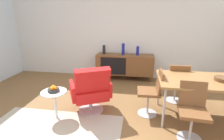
% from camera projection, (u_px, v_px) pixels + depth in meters
% --- Properties ---
extents(ground_plane, '(8.32, 8.32, 0.00)m').
position_uv_depth(ground_plane, '(97.00, 125.00, 2.94)').
color(ground_plane, brown).
extents(wall_back, '(6.80, 0.12, 2.80)m').
position_uv_depth(wall_back, '(117.00, 29.00, 4.96)').
color(wall_back, silver).
rests_on(wall_back, ground_plane).
extents(sideboard, '(1.60, 0.45, 0.72)m').
position_uv_depth(sideboard, '(125.00, 64.00, 4.93)').
color(sideboard, brown).
rests_on(sideboard, ground_plane).
extents(vase_cobalt, '(0.08, 0.08, 0.32)m').
position_uv_depth(vase_cobalt, '(123.00, 49.00, 4.81)').
color(vase_cobalt, navy).
rests_on(vase_cobalt, sideboard).
extents(vase_sculptural_dark, '(0.08, 0.08, 0.25)m').
position_uv_depth(vase_sculptural_dark, '(104.00, 50.00, 4.90)').
color(vase_sculptural_dark, black).
rests_on(vase_sculptural_dark, sideboard).
extents(vase_ceramic_small, '(0.08, 0.08, 0.24)m').
position_uv_depth(vase_ceramic_small, '(138.00, 51.00, 4.76)').
color(vase_ceramic_small, navy).
rests_on(vase_ceramic_small, sideboard).
extents(dining_table, '(1.60, 0.90, 0.74)m').
position_uv_depth(dining_table, '(207.00, 82.00, 2.94)').
color(dining_table, olive).
rests_on(dining_table, ground_plane).
extents(wooden_bowl_on_table, '(0.26, 0.26, 0.06)m').
position_uv_depth(wooden_bowl_on_table, '(223.00, 79.00, 2.87)').
color(wooden_bowl_on_table, brown).
rests_on(wooden_bowl_on_table, dining_table).
extents(dining_chair_back_left, '(0.40, 0.43, 0.86)m').
position_uv_depth(dining_chair_back_left, '(177.00, 81.00, 3.59)').
color(dining_chair_back_left, brown).
rests_on(dining_chair_back_left, ground_plane).
extents(dining_chair_near_window, '(0.44, 0.41, 0.86)m').
position_uv_depth(dining_chair_near_window, '(152.00, 91.00, 3.14)').
color(dining_chair_near_window, brown).
rests_on(dining_chair_near_window, ground_plane).
extents(dining_chair_front_left, '(0.43, 0.45, 0.86)m').
position_uv_depth(dining_chair_front_left, '(193.00, 109.00, 2.53)').
color(dining_chair_front_left, brown).
rests_on(dining_chair_front_left, ground_plane).
extents(lounge_chair_red, '(0.87, 0.86, 0.95)m').
position_uv_depth(lounge_chair_red, '(91.00, 89.00, 3.20)').
color(lounge_chair_red, red).
rests_on(lounge_chair_red, ground_plane).
extents(side_table_round, '(0.44, 0.44, 0.52)m').
position_uv_depth(side_table_round, '(55.00, 102.00, 3.06)').
color(side_table_round, white).
rests_on(side_table_round, ground_plane).
extents(fruit_bowl, '(0.20, 0.20, 0.11)m').
position_uv_depth(fruit_bowl, '(54.00, 89.00, 2.98)').
color(fruit_bowl, '#262628').
rests_on(fruit_bowl, side_table_round).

